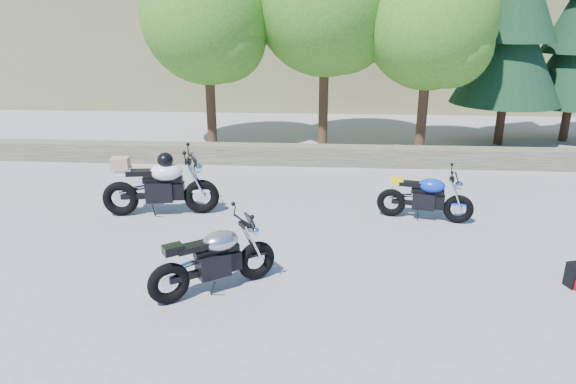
% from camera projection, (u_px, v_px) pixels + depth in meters
% --- Properties ---
extents(ground, '(90.00, 90.00, 0.00)m').
position_uv_depth(ground, '(272.00, 254.00, 8.52)').
color(ground, gray).
rests_on(ground, ground).
extents(stone_wall, '(22.00, 0.55, 0.50)m').
position_uv_depth(stone_wall, '(292.00, 155.00, 13.62)').
color(stone_wall, '#4E4534').
rests_on(stone_wall, ground).
extents(tree_decid_left, '(3.67, 3.67, 5.62)m').
position_uv_depth(tree_decid_left, '(210.00, 20.00, 14.22)').
color(tree_decid_left, '#382314').
rests_on(tree_decid_left, ground).
extents(tree_decid_mid, '(4.08, 4.08, 6.24)m').
position_uv_depth(tree_decid_mid, '(329.00, 5.00, 14.26)').
color(tree_decid_mid, '#382314').
rests_on(tree_decid_mid, ground).
extents(tree_decid_right, '(3.54, 3.54, 5.41)m').
position_uv_depth(tree_decid_right, '(434.00, 26.00, 13.68)').
color(tree_decid_right, '#382314').
rests_on(tree_decid_right, ground).
extents(conifer_near, '(3.17, 3.17, 7.06)m').
position_uv_depth(conifer_near, '(514.00, 18.00, 14.65)').
color(conifer_near, '#382314').
rests_on(conifer_near, ground).
extents(silver_bike, '(1.68, 1.24, 0.98)m').
position_uv_depth(silver_bike, '(215.00, 260.00, 7.25)').
color(silver_bike, black).
rests_on(silver_bike, ground).
extents(white_bike, '(2.27, 0.72, 1.26)m').
position_uv_depth(white_bike, '(160.00, 185.00, 10.03)').
color(white_bike, black).
rests_on(white_bike, ground).
extents(blue_bike, '(1.81, 0.65, 0.92)m').
position_uv_depth(blue_bike, '(426.00, 198.00, 9.82)').
color(blue_bike, black).
rests_on(blue_bike, ground).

